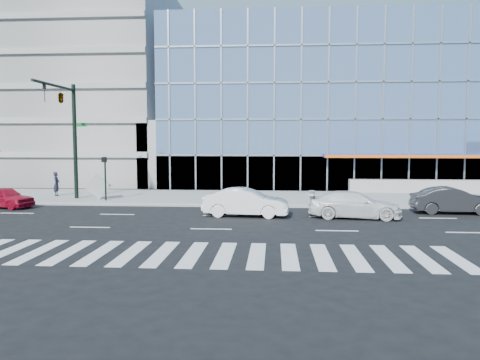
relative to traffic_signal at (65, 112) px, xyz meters
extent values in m
plane|color=black|center=(11.00, -4.57, -6.16)|extent=(160.00, 160.00, 0.00)
cube|color=gray|center=(11.00, 3.43, -6.09)|extent=(120.00, 8.00, 0.15)
cube|color=#7999CB|center=(25.00, 21.43, 1.34)|extent=(42.00, 26.00, 15.00)
cube|color=gray|center=(-9.00, 21.43, 3.84)|extent=(24.00, 24.00, 20.00)
cube|color=gray|center=(5.00, 13.43, -3.16)|extent=(6.00, 8.00, 6.00)
cube|color=gray|center=(-19.00, 65.43, 17.84)|extent=(14.00, 14.00, 48.00)
cylinder|color=black|center=(0.00, 1.43, -2.01)|extent=(0.28, 0.28, 8.00)
cylinder|color=black|center=(0.00, -1.37, 1.59)|extent=(0.18, 5.60, 0.18)
imported|color=black|center=(0.00, -2.77, 0.99)|extent=(0.18, 0.22, 1.10)
imported|color=black|center=(0.00, -0.57, 0.99)|extent=(0.48, 2.24, 0.90)
cube|color=#0C591E|center=(0.45, 1.43, -0.81)|extent=(0.90, 0.05, 0.25)
cylinder|color=black|center=(2.50, 0.43, -4.51)|extent=(0.12, 0.12, 3.00)
cube|color=black|center=(2.50, 0.28, -3.21)|extent=(0.30, 0.25, 0.35)
imported|color=white|center=(18.44, -4.75, -5.43)|extent=(5.20, 2.49, 1.46)
imported|color=white|center=(12.44, -4.63, -5.38)|extent=(4.90, 2.07, 1.57)
imported|color=black|center=(24.44, -2.77, -5.40)|extent=(4.68, 1.76, 1.52)
imported|color=#A30C25|center=(-3.00, -2.48, -5.49)|extent=(4.21, 2.59, 1.34)
imported|color=black|center=(-2.08, 2.74, -5.13)|extent=(0.51, 0.70, 1.78)
cube|color=#A5A5A5|center=(1.80, 0.84, -5.10)|extent=(1.83, 0.24, 1.83)
camera|label=1|loc=(14.02, -30.65, -1.88)|focal=35.00mm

